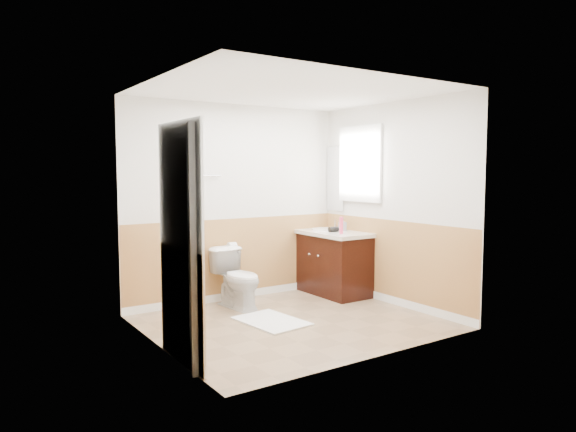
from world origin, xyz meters
TOP-DOWN VIEW (x-y plane):
  - floor at (0.00, 0.00)m, footprint 3.00×3.00m
  - ceiling at (0.00, 0.00)m, footprint 3.00×3.00m
  - wall_back at (0.00, 1.30)m, footprint 3.00×0.00m
  - wall_front at (0.00, -1.30)m, footprint 3.00×0.00m
  - wall_left at (-1.50, 0.00)m, footprint 0.00×3.00m
  - wall_right at (1.50, 0.00)m, footprint 0.00×3.00m
  - wainscot_back at (0.00, 1.29)m, footprint 3.00×0.00m
  - wainscot_front at (0.00, -1.29)m, footprint 3.00×0.00m
  - wainscot_left at (-1.49, 0.00)m, footprint 0.00×2.60m
  - wainscot_right at (1.49, 0.00)m, footprint 0.00×2.60m
  - toilet at (-0.20, 0.90)m, footprint 0.48×0.74m
  - bath_mat at (-0.20, 0.14)m, footprint 0.63×0.86m
  - vanity_cabinet at (1.21, 0.85)m, footprint 0.55×1.10m
  - vanity_knob_left at (0.91, 0.75)m, footprint 0.03×0.03m
  - vanity_knob_right at (0.91, 0.95)m, footprint 0.03×0.03m
  - countertop at (1.20, 0.85)m, footprint 0.60×1.15m
  - sink_basin at (1.21, 1.00)m, footprint 0.36×0.36m
  - faucet at (1.39, 1.00)m, footprint 0.02×0.02m
  - lotion_bottle at (1.11, 0.53)m, footprint 0.05×0.05m
  - soap_dispenser at (1.33, 0.77)m, footprint 0.08×0.09m
  - hair_dryer_body at (1.16, 0.75)m, footprint 0.14×0.07m
  - hair_dryer_handle at (1.13, 0.78)m, footprint 0.03×0.03m
  - mirror_panel at (1.48, 1.10)m, footprint 0.02×0.35m
  - window_frame at (1.47, 0.59)m, footprint 0.04×0.80m
  - window_glass at (1.49, 0.59)m, footprint 0.01×0.70m
  - door at (-1.40, -0.45)m, footprint 0.29×0.78m
  - door_frame at (-1.48, -0.45)m, footprint 0.02×0.92m
  - door_knob at (-1.34, -0.12)m, footprint 0.06×0.06m
  - towel_bar at (-0.55, 1.25)m, footprint 0.62×0.02m
  - tp_holder_bar at (-0.10, 1.23)m, footprint 0.14×0.02m
  - tp_roll at (-0.10, 1.23)m, footprint 0.10×0.11m
  - tp_sheet at (-0.10, 1.23)m, footprint 0.10×0.01m

SIDE VIEW (x-z plane):
  - floor at x=0.00m, z-range 0.00..0.00m
  - bath_mat at x=-0.20m, z-range 0.00..0.02m
  - toilet at x=-0.20m, z-range 0.00..0.72m
  - vanity_cabinet at x=1.21m, z-range 0.00..0.80m
  - wainscot_back at x=0.00m, z-range -1.00..2.00m
  - wainscot_front at x=0.00m, z-range -1.00..2.00m
  - wainscot_left at x=-1.49m, z-range -0.80..1.80m
  - wainscot_right at x=1.49m, z-range -0.80..1.80m
  - vanity_knob_left at x=0.91m, z-range 0.53..0.57m
  - vanity_knob_right at x=0.91m, z-range 0.53..0.57m
  - tp_sheet at x=-0.10m, z-range 0.51..0.67m
  - tp_holder_bar at x=-0.10m, z-range 0.69..0.71m
  - tp_roll at x=-0.10m, z-range 0.64..0.76m
  - countertop at x=1.20m, z-range 0.80..0.85m
  - hair_dryer_handle at x=1.13m, z-range 0.82..0.89m
  - sink_basin at x=1.21m, z-range 0.85..0.87m
  - hair_dryer_body at x=1.16m, z-range 0.85..0.92m
  - faucet at x=1.39m, z-range 0.85..0.99m
  - soap_dispenser at x=1.33m, z-range 0.85..1.03m
  - door_knob at x=-1.34m, z-range 0.92..0.98m
  - lotion_bottle at x=1.11m, z-range 0.85..1.07m
  - door at x=-1.40m, z-range 0.00..2.04m
  - door_frame at x=-1.48m, z-range -0.02..2.08m
  - wall_back at x=0.00m, z-range -0.25..2.75m
  - wall_front at x=0.00m, z-range -0.25..2.75m
  - wall_left at x=-1.50m, z-range -0.25..2.75m
  - wall_right at x=1.50m, z-range -0.25..2.75m
  - mirror_panel at x=1.48m, z-range 1.10..2.00m
  - towel_bar at x=-0.55m, z-range 1.59..1.61m
  - window_frame at x=1.47m, z-range 1.25..2.25m
  - window_glass at x=1.49m, z-range 1.30..2.20m
  - ceiling at x=0.00m, z-range 2.50..2.50m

